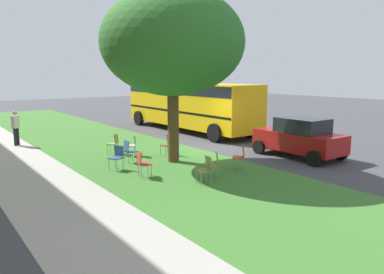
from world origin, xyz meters
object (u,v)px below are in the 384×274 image
at_px(chair_1, 129,150).
at_px(chair_2, 214,163).
at_px(chair_4, 240,155).
at_px(chair_6, 142,162).
at_px(chair_7, 114,142).
at_px(school_bus, 189,102).
at_px(chair_0, 132,144).
at_px(pedestrian_0, 16,127).
at_px(chair_8, 168,143).
at_px(street_tree, 173,43).
at_px(chair_5, 117,156).
at_px(parked_car, 300,137).
at_px(chair_3, 206,168).

distance_m(chair_1, chair_2, 3.89).
distance_m(chair_4, chair_6, 3.56).
relative_size(chair_7, school_bus, 0.08).
bearing_deg(chair_0, pedestrian_0, 32.49).
distance_m(chair_1, pedestrian_0, 7.00).
bearing_deg(chair_8, school_bus, -43.15).
bearing_deg(chair_2, street_tree, -5.46).
bearing_deg(chair_5, chair_1, -49.24).
bearing_deg(chair_5, parked_car, -110.36).
xyz_separation_m(chair_0, chair_5, (-1.75, 1.53, 0.00)).
bearing_deg(chair_2, chair_1, 18.77).
xyz_separation_m(street_tree, chair_6, (-1.27, 2.09, -4.06)).
height_order(chair_1, parked_car, parked_car).
bearing_deg(chair_7, school_bus, -61.62).
bearing_deg(chair_2, chair_8, -10.17).
relative_size(street_tree, chair_6, 7.52).
height_order(chair_2, chair_3, same).
height_order(chair_3, chair_5, same).
xyz_separation_m(chair_1, chair_6, (-2.12, 0.57, 0.00)).
bearing_deg(chair_5, chair_4, -125.90).
relative_size(street_tree, chair_7, 7.52).
relative_size(street_tree, chair_2, 7.52).
relative_size(chair_6, school_bus, 0.08).
bearing_deg(chair_8, chair_2, 169.83).
relative_size(chair_6, pedestrian_0, 0.52).
distance_m(street_tree, chair_1, 4.42).
bearing_deg(chair_1, chair_0, -34.11).
xyz_separation_m(chair_0, school_bus, (4.36, -6.09, 1.24)).
distance_m(chair_3, chair_5, 3.61).
xyz_separation_m(chair_7, parked_car, (-5.16, -5.93, 0.32)).
distance_m(chair_4, pedestrian_0, 11.23).
relative_size(chair_5, chair_6, 1.00).
bearing_deg(chair_2, chair_5, 35.16).
bearing_deg(pedestrian_0, street_tree, -149.68).
bearing_deg(chair_1, chair_5, 130.76).
bearing_deg(chair_2, school_bus, -31.42).
xyz_separation_m(chair_1, chair_4, (-3.33, -2.78, 0.00)).
bearing_deg(chair_0, chair_3, 179.17).
xyz_separation_m(street_tree, pedestrian_0, (7.29, 4.26, -3.66)).
bearing_deg(chair_5, street_tree, -93.27).
relative_size(street_tree, parked_car, 1.79).
height_order(chair_5, school_bus, school_bus).
relative_size(chair_1, chair_5, 1.00).
distance_m(chair_7, chair_8, 2.36).
height_order(parked_car, school_bus, school_bus).
bearing_deg(chair_3, chair_2, -61.12).
xyz_separation_m(chair_0, chair_1, (-1.03, 0.70, 0.00)).
distance_m(chair_7, school_bus, 7.56).
height_order(chair_3, parked_car, parked_car).
xyz_separation_m(chair_3, school_bus, (9.42, -6.17, 1.24)).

